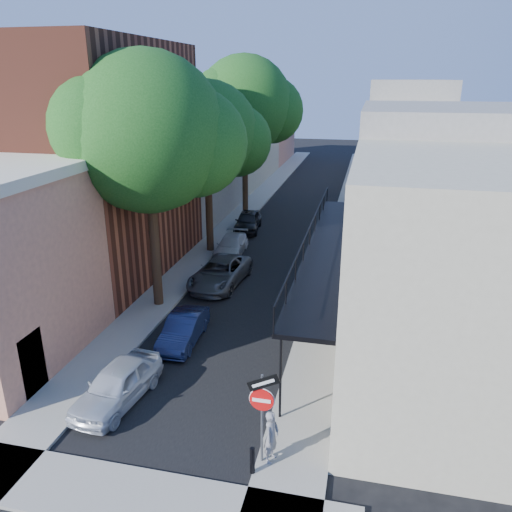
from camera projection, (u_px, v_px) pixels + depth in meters
The scene contains 18 objects.
ground at pixel (142, 471), 13.73m from camera, with size 160.00×160.00×0.00m, color black.
road_surface at pixel (299, 208), 41.26m from camera, with size 6.00×64.00×0.01m, color black.
sidewalk_left at pixel (252, 205), 42.08m from camera, with size 2.00×64.00×0.12m, color gray.
sidewalk_right at pixel (348, 210), 40.40m from camera, with size 2.00×64.00×0.12m, color gray.
sidewalk_cross at pixel (125, 497), 12.79m from camera, with size 12.00×2.00×0.12m, color gray.
buildings_left at pixel (184, 147), 40.40m from camera, with size 10.10×59.10×12.00m.
buildings_right at pixel (418, 159), 37.41m from camera, with size 9.80×55.00×10.00m.
sign_post at pixel (262, 403), 13.27m from camera, with size 0.89×0.17×2.99m.
bollard at pixel (252, 461), 13.38m from camera, with size 0.14×0.14×0.80m, color black.
oak_near at pixel (159, 136), 21.19m from camera, with size 7.48×6.80×11.42m.
oak_mid at pixel (214, 135), 28.79m from camera, with size 6.60×6.00×10.20m.
oak_far at pixel (251, 106), 36.67m from camera, with size 7.70×7.00×11.90m.
parked_car_a at pixel (117, 385), 16.46m from camera, with size 1.55×3.86×1.31m, color silver.
parked_car_b at pixel (183, 329), 20.22m from camera, with size 1.24×3.56×1.17m, color #151E42.
parked_car_c at pixel (220, 273), 25.86m from camera, with size 2.23×4.83×1.34m, color #4D4F54.
parked_car_d at pixel (231, 246), 30.34m from camera, with size 1.60×3.94×1.14m, color silver.
parked_car_e at pixel (248, 221), 35.07m from camera, with size 1.63×4.06×1.38m, color black.
pedestrian at pixel (271, 436), 13.72m from camera, with size 0.57×0.38×1.57m, color slate.
Camera 1 is at (5.48, -9.95, 10.21)m, focal length 35.00 mm.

